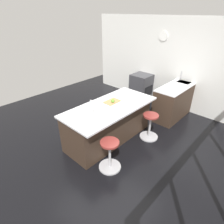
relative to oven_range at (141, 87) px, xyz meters
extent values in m
plane|color=black|center=(2.44, 0.78, -0.45)|extent=(7.58, 7.58, 0.00)
cube|color=silver|center=(-0.35, 0.78, 0.87)|extent=(0.12, 5.83, 2.64)
cylinder|color=white|center=(-0.28, 0.45, 1.64)|extent=(0.03, 0.28, 0.28)
cube|color=#38281E|center=(0.00, 1.35, 0.00)|extent=(2.00, 0.60, 0.90)
cube|color=silver|center=(0.00, 1.35, 0.46)|extent=(2.00, 0.60, 0.03)
cube|color=#38383D|center=(-0.25, 1.35, 0.42)|extent=(0.44, 0.36, 0.12)
cylinder|color=#B7B7BC|center=(-0.25, 1.20, 0.62)|extent=(0.02, 0.02, 0.28)
cube|color=#38383D|center=(0.00, 0.00, 0.00)|extent=(0.60, 0.60, 0.90)
cube|color=black|center=(0.00, 0.30, -0.04)|extent=(0.44, 0.01, 0.32)
cube|color=#38281E|center=(2.36, 0.76, -0.02)|extent=(2.13, 0.82, 0.85)
cube|color=silver|center=(2.36, 0.81, 0.42)|extent=(2.19, 1.02, 0.04)
cylinder|color=#B7B7BC|center=(1.67, 1.45, -0.43)|extent=(0.44, 0.44, 0.03)
cylinder|color=#B7B7BC|center=(1.67, 1.45, -0.14)|extent=(0.05, 0.05, 0.57)
cylinder|color=maroon|center=(1.67, 1.45, 0.16)|extent=(0.36, 0.36, 0.04)
cylinder|color=#B7B7BC|center=(3.05, 1.45, -0.43)|extent=(0.44, 0.44, 0.03)
cylinder|color=#B7B7BC|center=(3.05, 1.45, -0.14)|extent=(0.05, 0.05, 0.57)
cylinder|color=maroon|center=(3.05, 1.45, 0.16)|extent=(0.36, 0.36, 0.04)
cube|color=tan|center=(2.19, 0.70, 0.45)|extent=(0.36, 0.24, 0.02)
sphere|color=#609E2D|center=(2.22, 0.75, 0.51)|extent=(0.08, 0.08, 0.08)
cylinder|color=silver|center=(2.89, 0.78, 0.55)|extent=(0.06, 0.06, 0.22)
cylinder|color=silver|center=(2.89, 0.78, 0.70)|extent=(0.03, 0.03, 0.08)
cylinder|color=#B7B7BC|center=(2.89, 0.78, 0.75)|extent=(0.03, 0.03, 0.02)
camera|label=1|loc=(5.04, 3.35, 2.31)|focal=30.08mm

